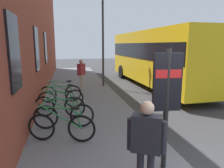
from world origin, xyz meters
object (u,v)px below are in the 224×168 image
(bicycle_beside_lamp, at_px, (61,99))
(bicycle_under_window, at_px, (61,93))
(bicycle_by_door, at_px, (64,115))
(street_lamp, at_px, (103,32))
(bicycle_nearest_sign, at_px, (60,106))
(pedestrian_by_facade, at_px, (146,140))
(pedestrian_crossing_street, at_px, (81,71))
(city_bus, at_px, (156,55))
(transit_info_sign, at_px, (167,90))
(bicycle_far_end, at_px, (62,127))

(bicycle_beside_lamp, bearing_deg, bicycle_under_window, 2.11)
(bicycle_by_door, xyz_separation_m, street_lamp, (6.09, -2.24, 2.76))
(bicycle_by_door, relative_size, bicycle_nearest_sign, 1.03)
(bicycle_under_window, height_order, street_lamp, street_lamp)
(pedestrian_by_facade, xyz_separation_m, pedestrian_crossing_street, (8.64, 0.39, 0.02))
(bicycle_beside_lamp, bearing_deg, bicycle_by_door, -176.24)
(bicycle_under_window, relative_size, pedestrian_by_facade, 1.10)
(city_bus, bearing_deg, transit_info_sign, 157.36)
(bicycle_by_door, bearing_deg, street_lamp, -20.21)
(bicycle_far_end, bearing_deg, bicycle_beside_lamp, 1.37)
(pedestrian_by_facade, bearing_deg, bicycle_far_end, 30.42)
(pedestrian_by_facade, relative_size, street_lamp, 0.30)
(bicycle_nearest_sign, xyz_separation_m, transit_info_sign, (-3.55, -2.12, 1.21))
(bicycle_beside_lamp, xyz_separation_m, bicycle_under_window, (1.00, 0.04, 0.00))
(bicycle_nearest_sign, relative_size, street_lamp, 0.32)
(pedestrian_by_facade, bearing_deg, transit_info_sign, -44.26)
(bicycle_beside_lamp, bearing_deg, pedestrian_by_facade, -164.58)
(bicycle_beside_lamp, xyz_separation_m, street_lamp, (4.11, -2.37, 2.76))
(city_bus, xyz_separation_m, pedestrian_crossing_street, (-0.63, 4.64, -0.79))
(bicycle_far_end, bearing_deg, transit_info_sign, -128.82)
(bicycle_nearest_sign, bearing_deg, pedestrian_crossing_street, -13.62)
(city_bus, bearing_deg, bicycle_nearest_sign, 131.47)
(bicycle_by_door, bearing_deg, bicycle_far_end, 175.96)
(street_lamp, bearing_deg, bicycle_by_door, 159.79)
(bicycle_nearest_sign, xyz_separation_m, street_lamp, (5.05, -2.40, 2.76))
(bicycle_under_window, distance_m, transit_info_sign, 6.01)
(bicycle_beside_lamp, distance_m, pedestrian_crossing_street, 3.67)
(bicycle_by_door, relative_size, transit_info_sign, 0.74)
(city_bus, relative_size, street_lamp, 1.98)
(bicycle_beside_lamp, height_order, city_bus, city_bus)
(city_bus, bearing_deg, bicycle_under_window, 118.50)
(bicycle_far_end, relative_size, bicycle_beside_lamp, 0.97)
(bicycle_beside_lamp, xyz_separation_m, pedestrian_crossing_street, (3.47, -1.04, 0.62))
(bicycle_under_window, height_order, city_bus, city_bus)
(pedestrian_crossing_street, bearing_deg, bicycle_beside_lamp, 163.36)
(bicycle_far_end, bearing_deg, bicycle_nearest_sign, 2.95)
(transit_info_sign, distance_m, pedestrian_by_facade, 1.14)
(pedestrian_crossing_street, bearing_deg, bicycle_by_door, 170.55)
(bicycle_by_door, distance_m, bicycle_nearest_sign, 1.05)
(bicycle_nearest_sign, bearing_deg, transit_info_sign, -149.11)
(bicycle_by_door, xyz_separation_m, bicycle_nearest_sign, (1.04, 0.16, 0.00))
(bicycle_nearest_sign, distance_m, bicycle_beside_lamp, 0.94)
(pedestrian_by_facade, bearing_deg, bicycle_nearest_sign, 18.99)
(bicycle_under_window, bearing_deg, bicycle_far_end, -178.44)
(bicycle_nearest_sign, relative_size, bicycle_beside_lamp, 0.98)
(city_bus, relative_size, pedestrian_crossing_street, 6.40)
(pedestrian_crossing_street, bearing_deg, transit_info_sign, -172.45)
(bicycle_far_end, distance_m, pedestrian_crossing_street, 6.43)
(bicycle_by_door, relative_size, bicycle_beside_lamp, 1.00)
(bicycle_under_window, bearing_deg, street_lamp, -37.76)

